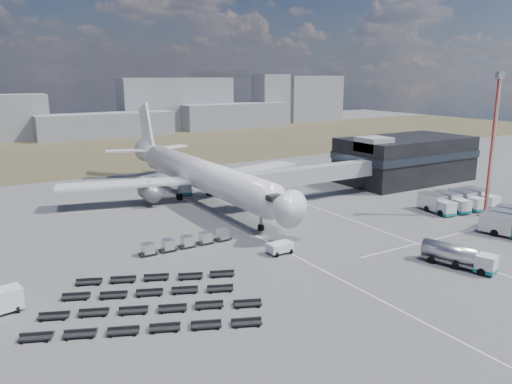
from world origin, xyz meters
TOP-DOWN VIEW (x-y plane):
  - ground at (0.00, 0.00)m, footprint 420.00×420.00m
  - grass_strip at (0.00, 110.00)m, footprint 420.00×90.00m
  - lane_markings at (9.77, 3.00)m, footprint 47.12×110.00m
  - terminal at (47.77, 23.96)m, footprint 30.40×16.40m
  - jet_bridge at (15.90, 20.42)m, footprint 30.30×3.80m
  - airliner at (0.00, 32.38)m, footprint 51.59×64.53m
  - skyline at (-7.15, 151.46)m, footprint 311.05×25.76m
  - fuel_tanker at (13.31, -16.80)m, footprint 4.83×9.30m
  - pushback_tug at (-3.21, -1.07)m, footprint 3.49×2.03m
  - catering_truck at (0.03, 38.93)m, footprint 4.59×6.85m
  - service_trucks_far at (37.28, 1.23)m, footprint 13.80×8.76m
  - uld_row at (-13.06, 7.70)m, footprint 13.87×1.80m
  - baggage_dollies at (-23.79, -6.63)m, footprint 25.14×21.08m
  - floodlight_mast at (37.32, -4.09)m, footprint 2.31×1.87m

SIDE VIEW (x-z plane):
  - ground at x=0.00m, z-range 0.00..0.00m
  - grass_strip at x=0.00m, z-range 0.00..0.01m
  - lane_markings at x=9.77m, z-range 0.00..0.01m
  - baggage_dollies at x=-23.79m, z-range 0.00..0.70m
  - pushback_tug at x=-3.21m, z-range 0.00..1.53m
  - uld_row at x=-13.06m, z-range 0.15..1.67m
  - fuel_tanker at x=13.31m, z-range 0.00..2.92m
  - catering_truck at x=0.03m, z-range 0.03..2.95m
  - service_trucks_far at x=37.28m, z-range 0.13..3.01m
  - jet_bridge at x=15.90m, z-range 1.53..8.58m
  - terminal at x=47.77m, z-range -0.25..10.75m
  - airliner at x=0.00m, z-range -3.52..14.10m
  - skyline at x=-7.15m, z-range -2.34..22.09m
  - floodlight_mast at x=37.32m, z-range 0.03..24.28m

